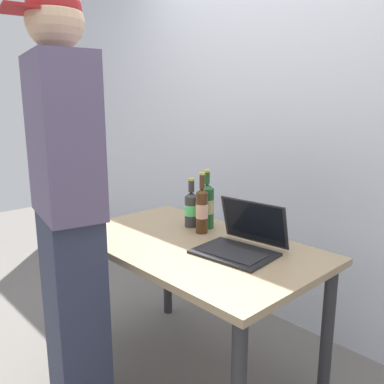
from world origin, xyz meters
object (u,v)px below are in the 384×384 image
object	(u,v)px
beer_bottle_green	(207,205)
beer_bottle_dark	(202,209)
laptop	(241,241)
person_figure	(68,212)
beer_bottle_brown	(191,208)

from	to	relation	value
beer_bottle_green	beer_bottle_dark	distance (m)	0.09
beer_bottle_green	beer_bottle_dark	size ratio (longest dim) A/B	1.00
laptop	person_figure	size ratio (longest dim) A/B	0.21
beer_bottle_dark	person_figure	size ratio (longest dim) A/B	0.18
laptop	beer_bottle_green	xyz separation A→B (m)	(-0.36, 0.14, 0.08)
beer_bottle_brown	beer_bottle_green	bearing A→B (deg)	32.98
beer_bottle_green	person_figure	size ratio (longest dim) A/B	0.17
beer_bottle_green	beer_bottle_dark	bearing A→B (deg)	-61.14
beer_bottle_green	beer_bottle_brown	size ratio (longest dim) A/B	1.19
laptop	beer_bottle_dark	bearing A→B (deg)	170.01
beer_bottle_dark	beer_bottle_brown	bearing A→B (deg)	163.14
laptop	beer_bottle_brown	size ratio (longest dim) A/B	1.40
laptop	beer_bottle_green	world-z (taller)	beer_bottle_green
laptop	beer_bottle_green	distance (m)	0.39
laptop	beer_bottle_green	bearing A→B (deg)	158.95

